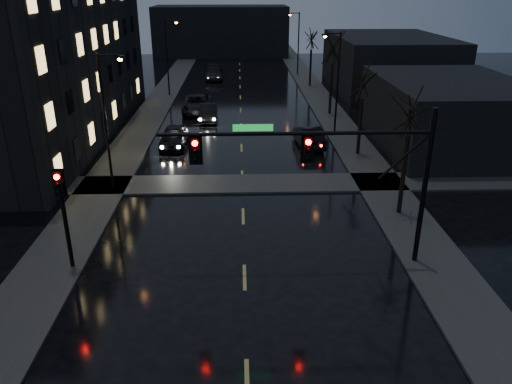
{
  "coord_description": "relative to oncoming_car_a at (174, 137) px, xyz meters",
  "views": [
    {
      "loc": [
        -0.13,
        -10.09,
        11.53
      ],
      "look_at": [
        0.54,
        9.7,
        3.2
      ],
      "focal_mm": 35.0,
      "sensor_mm": 36.0,
      "label": 1
    }
  ],
  "objects": [
    {
      "name": "far_block",
      "position": [
        2.12,
        51.55,
        3.22
      ],
      "size": [
        22.0,
        10.0,
        8.0
      ],
      "primitive_type": "cube",
      "color": "black",
      "rests_on": "ground"
    },
    {
      "name": "sidewalk_left",
      "position": [
        -3.38,
        8.55,
        -0.72
      ],
      "size": [
        3.0,
        140.0,
        0.12
      ],
      "primitive_type": "cube",
      "color": "#2D2D2B",
      "rests_on": "ground"
    },
    {
      "name": "sidewalk_right",
      "position": [
        13.62,
        8.55,
        -0.72
      ],
      "size": [
        3.0,
        140.0,
        0.12
      ],
      "primitive_type": "cube",
      "color": "#2D2D2B",
      "rests_on": "ground"
    },
    {
      "name": "apartment_block",
      "position": [
        -11.38,
        3.55,
        5.22
      ],
      "size": [
        12.0,
        30.0,
        12.0
      ],
      "primitive_type": "cube",
      "color": "black",
      "rests_on": "ground"
    },
    {
      "name": "signal_mast",
      "position": [
        8.97,
        -17.45,
        4.08
      ],
      "size": [
        11.11,
        0.41,
        7.0
      ],
      "color": "black",
      "rests_on": "ground"
    },
    {
      "name": "commercial_right_far",
      "position": [
        22.12,
        21.55,
        2.22
      ],
      "size": [
        12.0,
        18.0,
        6.0
      ],
      "primitive_type": "cube",
      "color": "black",
      "rests_on": "ground"
    },
    {
      "name": "streetlight_l_near",
      "position": [
        -2.46,
        -8.45,
        3.99
      ],
      "size": [
        1.53,
        0.28,
        8.0
      ],
      "color": "black",
      "rests_on": "ground"
    },
    {
      "name": "tree_far",
      "position": [
        13.52,
        23.55,
        5.28
      ],
      "size": [
        3.43,
        3.43,
        7.88
      ],
      "color": "black",
      "rests_on": "ground"
    },
    {
      "name": "tree_mid_b",
      "position": [
        13.52,
        9.55,
        5.83
      ],
      "size": [
        3.74,
        3.74,
        8.59
      ],
      "color": "black",
      "rests_on": "ground"
    },
    {
      "name": "commercial_right_near",
      "position": [
        20.62,
        -0.45,
        1.72
      ],
      "size": [
        10.0,
        14.0,
        5.0
      ],
      "primitive_type": "cube",
      "color": "black",
      "rests_on": "ground"
    },
    {
      "name": "tree_mid_a",
      "position": [
        13.52,
        -2.45,
        5.04
      ],
      "size": [
        3.3,
        3.3,
        7.58
      ],
      "color": "black",
      "rests_on": "ground"
    },
    {
      "name": "tree_near",
      "position": [
        13.52,
        -12.45,
        5.43
      ],
      "size": [
        3.52,
        3.52,
        8.08
      ],
      "color": "black",
      "rests_on": "ground"
    },
    {
      "name": "oncoming_car_c",
      "position": [
        1.02,
        10.83,
        0.03
      ],
      "size": [
        2.72,
        5.87,
        1.63
      ],
      "primitive_type": "imported",
      "rotation": [
        0.0,
        0.0,
        0.0
      ],
      "color": "black",
      "rests_on": "ground"
    },
    {
      "name": "oncoming_car_d",
      "position": [
        1.78,
        28.6,
        0.03
      ],
      "size": [
        2.41,
        5.64,
        1.62
      ],
      "primitive_type": "imported",
      "rotation": [
        0.0,
        0.0,
        0.03
      ],
      "color": "black",
      "rests_on": "ground"
    },
    {
      "name": "lead_car",
      "position": [
        10.23,
        -0.23,
        -0.01
      ],
      "size": [
        2.06,
        4.83,
        1.55
      ],
      "primitive_type": "imported",
      "rotation": [
        0.0,
        0.0,
        3.23
      ],
      "color": "black",
      "rests_on": "ground"
    },
    {
      "name": "signal_pole_left",
      "position": [
        -2.38,
        -17.46,
        2.23
      ],
      "size": [
        0.35,
        0.41,
        4.53
      ],
      "color": "black",
      "rests_on": "ground"
    },
    {
      "name": "streetlight_r_mid",
      "position": [
        12.7,
        3.55,
        3.99
      ],
      "size": [
        1.53,
        0.28,
        8.0
      ],
      "color": "black",
      "rests_on": "ground"
    },
    {
      "name": "oncoming_car_a",
      "position": [
        0.0,
        0.0,
        0.0
      ],
      "size": [
        1.97,
        4.65,
        1.57
      ],
      "primitive_type": "imported",
      "rotation": [
        0.0,
        0.0,
        -0.03
      ],
      "color": "black",
      "rests_on": "ground"
    },
    {
      "name": "oncoming_car_b",
      "position": [
        2.2,
        7.76,
        -0.05
      ],
      "size": [
        1.64,
        4.49,
        1.47
      ],
      "primitive_type": "imported",
      "rotation": [
        0.0,
        0.0,
        0.02
      ],
      "color": "black",
      "rests_on": "ground"
    },
    {
      "name": "streetlight_r_far",
      "position": [
        12.7,
        31.55,
        3.99
      ],
      "size": [
        1.53,
        0.28,
        8.0
      ],
      "color": "black",
      "rests_on": "ground"
    },
    {
      "name": "streetlight_l_far",
      "position": [
        -2.46,
        18.55,
        3.99
      ],
      "size": [
        1.53,
        0.28,
        8.0
      ],
      "color": "black",
      "rests_on": "ground"
    },
    {
      "name": "sidewalk_cross",
      "position": [
        5.12,
        -7.95,
        -0.72
      ],
      "size": [
        40.0,
        3.0,
        0.12
      ],
      "primitive_type": "cube",
      "color": "#2D2D2B",
      "rests_on": "ground"
    }
  ]
}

